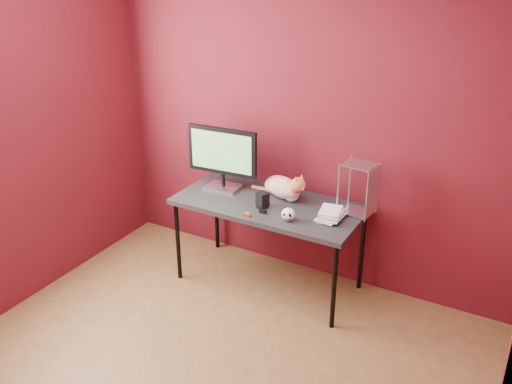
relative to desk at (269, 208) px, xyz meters
The scene contains 11 objects.
room 1.57m from the desk, 83.75° to the right, with size 3.52×3.52×2.61m.
desk is the anchor object (origin of this frame).
monitor 0.59m from the desk, behind, with size 0.61×0.22×0.53m.
cat 0.21m from the desk, 71.16° to the left, with size 0.53×0.32×0.25m.
skull_mug 0.36m from the desk, 37.32° to the right, with size 0.10×0.11×0.10m.
speaker 0.14m from the desk, 95.62° to the right, with size 0.11×0.10×0.12m.
book_stack 0.66m from the desk, ahead, with size 0.19×0.24×0.84m.
wire_rack 0.74m from the desk, 13.84° to the left, with size 0.26×0.22×0.41m.
pocket_knife 0.30m from the desk, 97.88° to the right, with size 0.07×0.02×0.01m, color #9C0C0C.
black_gadget 0.20m from the desk, 76.16° to the right, with size 0.05×0.03×0.03m, color black.
washer 0.27m from the desk, 102.79° to the right, with size 0.05×0.05×0.00m, color #ACACB1.
Camera 1 is at (1.75, -2.26, 2.70)m, focal length 40.00 mm.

